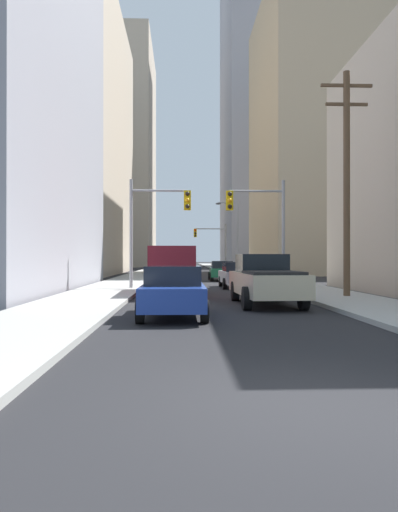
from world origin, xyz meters
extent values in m
plane|color=black|center=(0.00, 0.00, 0.00)|extent=(400.00, 400.00, 0.00)
cube|color=#9E9E99|center=(-5.24, 50.00, 0.07)|extent=(3.39, 160.00, 0.15)
cube|color=#9E9E99|center=(5.24, 50.00, 0.07)|extent=(3.39, 160.00, 0.15)
cube|color=#C6B793|center=(1.71, 11.86, 0.80)|extent=(2.20, 5.47, 0.80)
cube|color=black|center=(1.71, 12.83, 1.55)|extent=(1.86, 1.86, 0.70)
cube|color=black|center=(1.71, 10.51, 1.25)|extent=(1.85, 2.44, 0.10)
cylinder|color=black|center=(0.75, 13.58, 0.40)|extent=(0.28, 0.80, 0.80)
cylinder|color=black|center=(2.67, 13.58, 0.40)|extent=(0.28, 0.80, 0.80)
cylinder|color=black|center=(0.75, 10.13, 0.40)|extent=(0.28, 0.80, 0.80)
cylinder|color=black|center=(2.67, 10.13, 0.40)|extent=(0.28, 0.80, 0.80)
cube|color=maroon|center=(-1.91, 16.41, 1.31)|extent=(2.15, 5.26, 1.90)
cube|color=black|center=(-1.91, 19.02, 1.73)|extent=(1.76, 0.07, 0.60)
cylinder|color=black|center=(-2.87, 18.07, 0.36)|extent=(0.24, 0.72, 0.72)
cylinder|color=black|center=(-0.95, 18.07, 0.36)|extent=(0.24, 0.72, 0.72)
cylinder|color=black|center=(-2.87, 14.75, 0.36)|extent=(0.24, 0.72, 0.72)
cylinder|color=black|center=(-0.95, 14.75, 0.36)|extent=(0.24, 0.72, 0.72)
cube|color=navy|center=(-1.69, 8.40, 0.65)|extent=(1.80, 4.20, 0.65)
cube|color=black|center=(-1.69, 8.25, 1.25)|extent=(1.59, 1.90, 0.55)
cylinder|color=black|center=(-2.56, 9.75, 0.32)|extent=(0.22, 0.64, 0.64)
cylinder|color=black|center=(-0.83, 9.75, 0.32)|extent=(0.22, 0.64, 0.64)
cylinder|color=black|center=(-2.56, 7.06, 0.32)|extent=(0.22, 0.64, 0.64)
cylinder|color=black|center=(-0.83, 7.06, 0.32)|extent=(0.22, 0.64, 0.64)
cube|color=#B7BABF|center=(1.84, 21.86, 0.65)|extent=(1.92, 4.25, 0.65)
cube|color=black|center=(1.84, 21.71, 1.25)|extent=(1.64, 1.94, 0.55)
cylinder|color=black|center=(0.98, 23.20, 0.32)|extent=(0.22, 0.64, 0.64)
cylinder|color=black|center=(2.71, 23.20, 0.32)|extent=(0.22, 0.64, 0.64)
cylinder|color=black|center=(0.98, 20.52, 0.32)|extent=(0.22, 0.64, 0.64)
cylinder|color=black|center=(2.71, 20.52, 0.32)|extent=(0.22, 0.64, 0.64)
cube|color=#195938|center=(1.71, 30.86, 0.65)|extent=(1.92, 4.25, 0.65)
cube|color=black|center=(1.71, 30.71, 1.25)|extent=(1.64, 1.94, 0.55)
cylinder|color=black|center=(0.85, 32.20, 0.32)|extent=(0.22, 0.64, 0.64)
cylinder|color=black|center=(2.58, 32.20, 0.32)|extent=(0.22, 0.64, 0.64)
cylinder|color=black|center=(0.85, 29.51, 0.32)|extent=(0.22, 0.64, 0.64)
cylinder|color=black|center=(2.58, 29.51, 0.32)|extent=(0.22, 0.64, 0.64)
cube|color=maroon|center=(-1.75, 39.04, 0.65)|extent=(1.82, 4.21, 0.65)
cube|color=black|center=(-1.75, 38.89, 1.25)|extent=(1.59, 1.91, 0.55)
cylinder|color=black|center=(-2.61, 40.39, 0.32)|extent=(0.22, 0.64, 0.64)
cylinder|color=black|center=(-0.89, 40.39, 0.32)|extent=(0.22, 0.64, 0.64)
cylinder|color=black|center=(-2.61, 37.70, 0.32)|extent=(0.22, 0.64, 0.64)
cylinder|color=black|center=(-0.89, 37.70, 0.32)|extent=(0.22, 0.64, 0.64)
cylinder|color=gray|center=(-4.14, 19.96, 3.00)|extent=(0.18, 0.18, 6.00)
cylinder|color=gray|center=(-2.62, 19.96, 5.40)|extent=(3.03, 0.12, 0.12)
cube|color=gold|center=(-1.11, 19.96, 4.88)|extent=(0.38, 0.30, 1.05)
sphere|color=black|center=(-1.11, 19.79, 5.21)|extent=(0.24, 0.24, 0.24)
sphere|color=#F9A514|center=(-1.11, 19.79, 4.88)|extent=(0.24, 0.24, 0.24)
sphere|color=black|center=(-1.11, 19.79, 4.54)|extent=(0.24, 0.24, 0.24)
cylinder|color=gray|center=(4.14, 19.96, 3.00)|extent=(0.18, 0.18, 6.00)
cylinder|color=gray|center=(2.66, 19.96, 5.40)|extent=(2.95, 0.12, 0.12)
cube|color=gold|center=(1.19, 19.96, 4.88)|extent=(0.38, 0.30, 1.05)
sphere|color=black|center=(1.19, 19.79, 5.21)|extent=(0.24, 0.24, 0.24)
sphere|color=#F9A514|center=(1.19, 19.79, 4.88)|extent=(0.24, 0.24, 0.24)
sphere|color=black|center=(1.19, 19.79, 4.54)|extent=(0.24, 0.24, 0.24)
cylinder|color=gray|center=(4.14, 53.27, 3.00)|extent=(0.18, 0.18, 6.00)
cylinder|color=gray|center=(2.24, 53.27, 5.40)|extent=(3.79, 0.12, 0.12)
cube|color=gold|center=(0.35, 53.27, 4.88)|extent=(0.38, 0.30, 1.05)
sphere|color=red|center=(0.35, 53.10, 5.21)|extent=(0.24, 0.24, 0.24)
sphere|color=black|center=(0.35, 53.10, 4.88)|extent=(0.24, 0.24, 0.24)
sphere|color=black|center=(0.35, 53.10, 4.54)|extent=(0.24, 0.24, 0.24)
cylinder|color=brown|center=(5.58, 14.17, 4.84)|extent=(0.28, 0.28, 9.69)
cube|color=brown|center=(5.58, 14.17, 9.09)|extent=(2.20, 0.12, 0.12)
cube|color=brown|center=(5.58, 14.17, 8.29)|extent=(1.80, 0.12, 0.12)
cylinder|color=gray|center=(4.24, 41.54, 3.75)|extent=(0.16, 0.16, 7.50)
cylinder|color=gray|center=(3.27, 41.54, 7.30)|extent=(1.93, 0.10, 0.10)
ellipsoid|color=#4C4C51|center=(2.31, 41.54, 7.20)|extent=(0.56, 0.32, 0.20)
cube|color=#B7A893|center=(-19.37, 46.17, 14.89)|extent=(22.29, 29.99, 29.78)
cube|color=#B7A893|center=(-17.49, 93.43, 22.76)|extent=(20.34, 25.58, 45.51)
cube|color=tan|center=(20.13, 48.06, 15.60)|extent=(24.78, 19.24, 31.19)
cube|color=#93939E|center=(16.37, 87.41, 29.76)|extent=(18.13, 24.28, 59.52)
camera|label=1|loc=(-1.47, -5.58, 1.76)|focal=33.12mm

